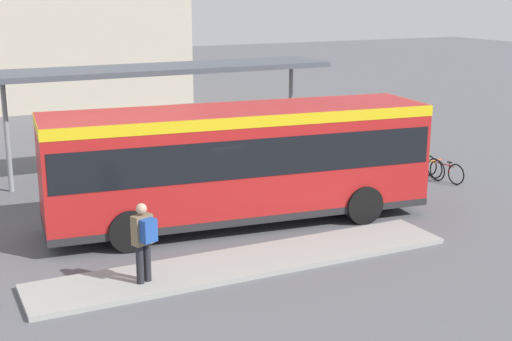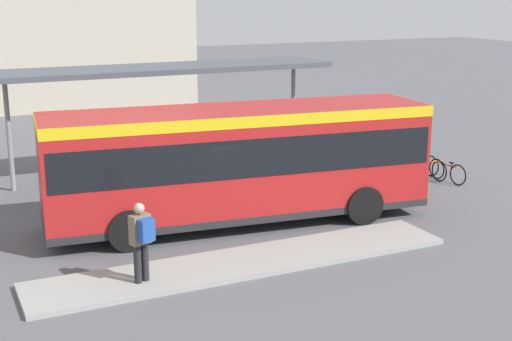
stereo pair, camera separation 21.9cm
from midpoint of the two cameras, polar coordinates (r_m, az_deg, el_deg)
ground_plane at (r=20.04m, az=-1.05°, el=-4.20°), size 120.00×120.00×0.00m
curb_island at (r=17.08m, az=-0.45°, el=-7.34°), size 10.35×1.80×0.12m
city_bus at (r=19.53m, az=-1.05°, el=1.06°), size 10.74×3.67×3.24m
pedestrian_waiting at (r=15.64m, az=-8.74°, el=-5.32°), size 0.52×0.56×1.80m
bicycle_red at (r=25.01m, az=15.29°, el=-0.08°), size 0.48×1.68×0.73m
bicycle_orange at (r=25.39m, az=13.94°, el=0.24°), size 0.48×1.73×0.75m
bicycle_green at (r=25.98m, az=13.20°, el=0.61°), size 0.48×1.73×0.75m
station_shelter at (r=24.82m, az=-7.32°, el=7.94°), size 12.08×2.60×3.81m
potted_planter_near_shelter at (r=24.03m, az=1.04°, el=0.62°), size 0.86×0.86×1.29m
potted_planter_far_side at (r=23.02m, az=-3.97°, el=-0.07°), size 0.79×0.79×1.25m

